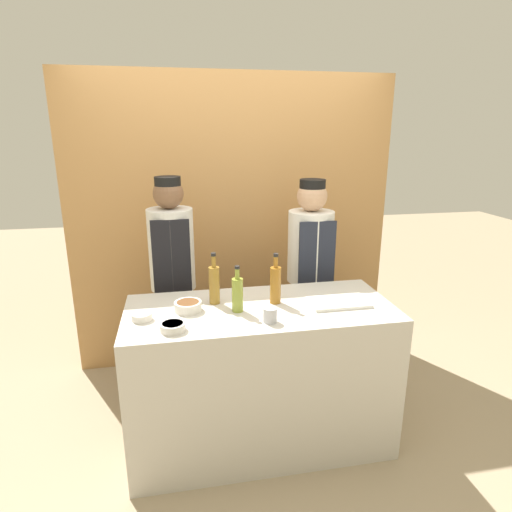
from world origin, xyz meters
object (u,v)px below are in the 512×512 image
bottle_vinegar (214,284)px  chef_left (173,280)px  chef_right (309,275)px  bottle_amber (275,284)px  cup_steel (270,315)px  sauce_bowl_brown (188,306)px  sauce_bowl_purple (142,316)px  cutting_board (339,302)px  sauce_bowl_white (173,326)px  bottle_oil (237,294)px

bottle_vinegar → chef_left: (-0.25, 0.54, -0.15)m
bottle_vinegar → chef_right: chef_right is taller
bottle_amber → cup_steel: 0.29m
chef_left → sauce_bowl_brown: bearing=-82.2°
sauce_bowl_purple → cutting_board: size_ratio=0.32×
sauce_bowl_white → chef_left: chef_left is taller
sauce_bowl_brown → cup_steel: size_ratio=1.92×
bottle_vinegar → sauce_bowl_white: bearing=-127.2°
bottle_oil → cup_steel: (0.15, -0.18, -0.07)m
bottle_amber → bottle_vinegar: bearing=170.2°
sauce_bowl_purple → bottle_amber: bottle_amber is taller
sauce_bowl_purple → bottle_amber: (0.79, 0.10, 0.10)m
sauce_bowl_white → cup_steel: (0.53, 0.01, 0.02)m
bottle_vinegar → chef_right: size_ratio=0.20×
bottle_vinegar → chef_left: size_ratio=0.19×
bottle_amber → chef_left: bearing=135.9°
bottle_oil → sauce_bowl_white: bearing=-153.3°
cutting_board → chef_right: (0.03, 0.69, -0.06)m
sauce_bowl_purple → cutting_board: (1.17, 0.01, -0.01)m
bottle_vinegar → bottle_oil: bearing=-50.3°
sauce_bowl_brown → bottle_vinegar: size_ratio=0.50×
sauce_bowl_white → bottle_amber: bottle_amber is taller
bottle_vinegar → bottle_amber: (0.37, -0.06, -0.00)m
chef_left → sauce_bowl_purple: bearing=-103.9°
chef_left → cutting_board: bearing=-34.7°
bottle_vinegar → cup_steel: 0.44m
bottle_oil → bottle_amber: (0.25, 0.08, 0.01)m
cup_steel → chef_left: (-0.53, 0.86, -0.07)m
chef_right → chef_left: bearing=-180.0°
cup_steel → chef_right: 1.01m
chef_left → cup_steel: bearing=-58.6°
sauce_bowl_brown → sauce_bowl_white: 0.26m
bottle_vinegar → bottle_oil: (0.12, -0.15, -0.02)m
sauce_bowl_purple → chef_left: bearing=76.1°
cutting_board → bottle_amber: bottle_amber is taller
sauce_bowl_brown → sauce_bowl_purple: sauce_bowl_brown is taller
bottle_oil → chef_right: bearing=46.1°
sauce_bowl_purple → sauce_bowl_white: (0.17, -0.17, 0.00)m
sauce_bowl_purple → sauce_bowl_white: size_ratio=0.84×
sauce_bowl_brown → chef_right: (0.94, 0.62, -0.08)m
cutting_board → bottle_vinegar: bearing=168.3°
cup_steel → cutting_board: bearing=20.3°
sauce_bowl_brown → bottle_amber: 0.54m
sauce_bowl_purple → bottle_vinegar: bottle_vinegar is taller
chef_right → cup_steel: bearing=-120.2°
cutting_board → bottle_vinegar: size_ratio=1.11×
sauce_bowl_purple → sauce_bowl_white: sauce_bowl_white is taller
bottle_vinegar → bottle_amber: size_ratio=1.02×
sauce_bowl_white → chef_right: 1.35m
bottle_oil → bottle_amber: 0.26m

